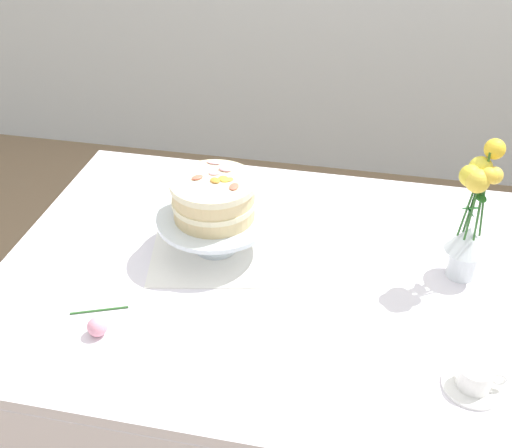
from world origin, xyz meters
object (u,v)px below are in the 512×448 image
(teacup, at_px, (475,379))
(flower_vase, at_px, (472,218))
(cake_stand, at_px, (215,222))
(layer_cake, at_px, (214,198))
(fallen_rose, at_px, (97,326))
(dining_table, at_px, (282,307))

(teacup, bearing_deg, flower_vase, 91.26)
(flower_vase, bearing_deg, teacup, -88.74)
(cake_stand, relative_size, layer_cake, 1.38)
(layer_cake, bearing_deg, fallen_rose, -115.88)
(layer_cake, distance_m, fallen_rose, 0.41)
(teacup, bearing_deg, cake_stand, 151.04)
(cake_stand, bearing_deg, flower_vase, 1.67)
(flower_vase, height_order, fallen_rose, flower_vase)
(cake_stand, distance_m, teacup, 0.70)
(cake_stand, height_order, fallen_rose, cake_stand)
(layer_cake, relative_size, teacup, 1.75)
(cake_stand, bearing_deg, dining_table, -24.01)
(fallen_rose, bearing_deg, teacup, 0.82)
(layer_cake, xyz_separation_m, flower_vase, (0.60, 0.02, 0.01))
(cake_stand, xyz_separation_m, teacup, (0.61, -0.34, -0.06))
(cake_stand, height_order, flower_vase, flower_vase)
(layer_cake, height_order, teacup, layer_cake)
(teacup, bearing_deg, layer_cake, 151.03)
(flower_vase, height_order, teacup, flower_vase)
(layer_cake, height_order, flower_vase, flower_vase)
(dining_table, distance_m, teacup, 0.51)
(cake_stand, xyz_separation_m, flower_vase, (0.60, 0.02, 0.08))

